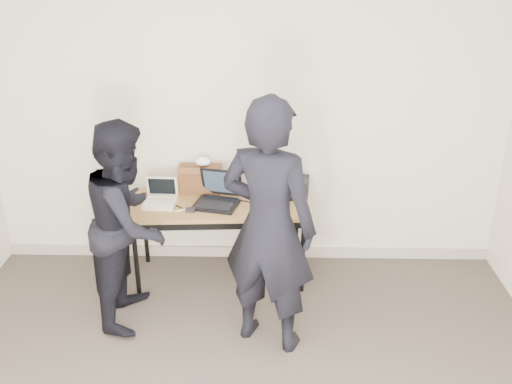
{
  "coord_description": "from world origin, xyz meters",
  "views": [
    {
      "loc": [
        0.19,
        -2.44,
        2.76
      ],
      "look_at": [
        0.1,
        1.6,
        0.95
      ],
      "focal_mm": 40.0,
      "sensor_mm": 36.0,
      "label": 1
    }
  ],
  "objects_px": {
    "person_observer": "(128,223)",
    "laptop_center": "(218,197)",
    "desk": "(219,209)",
    "laptop_beige": "(160,199)",
    "leather_satchel": "(200,178)",
    "laptop_right": "(273,191)",
    "equipment_box": "(293,186)",
    "person_typist": "(268,227)"
  },
  "relations": [
    {
      "from": "person_observer",
      "to": "laptop_center",
      "type": "bearing_deg",
      "value": -47.38
    },
    {
      "from": "desk",
      "to": "person_observer",
      "type": "relative_size",
      "value": 0.96
    },
    {
      "from": "laptop_beige",
      "to": "leather_satchel",
      "type": "bearing_deg",
      "value": 41.92
    },
    {
      "from": "desk",
      "to": "laptop_right",
      "type": "relative_size",
      "value": 4.4
    },
    {
      "from": "laptop_center",
      "to": "equipment_box",
      "type": "xyz_separation_m",
      "value": [
        0.64,
        0.2,
        0.01
      ]
    },
    {
      "from": "laptop_center",
      "to": "person_observer",
      "type": "bearing_deg",
      "value": -126.08
    },
    {
      "from": "desk",
      "to": "person_typist",
      "type": "relative_size",
      "value": 0.82
    },
    {
      "from": "person_typist",
      "to": "person_observer",
      "type": "distance_m",
      "value": 1.11
    },
    {
      "from": "desk",
      "to": "laptop_beige",
      "type": "bearing_deg",
      "value": 179.99
    },
    {
      "from": "laptop_beige",
      "to": "laptop_right",
      "type": "height_order",
      "value": "laptop_beige"
    },
    {
      "from": "desk",
      "to": "laptop_beige",
      "type": "distance_m",
      "value": 0.5
    },
    {
      "from": "laptop_center",
      "to": "person_observer",
      "type": "height_order",
      "value": "person_observer"
    },
    {
      "from": "equipment_box",
      "to": "desk",
      "type": "bearing_deg",
      "value": -163.04
    },
    {
      "from": "equipment_box",
      "to": "person_typist",
      "type": "bearing_deg",
      "value": -101.68
    },
    {
      "from": "desk",
      "to": "laptop_right",
      "type": "distance_m",
      "value": 0.5
    },
    {
      "from": "laptop_center",
      "to": "person_typist",
      "type": "distance_m",
      "value": 0.96
    },
    {
      "from": "equipment_box",
      "to": "laptop_beige",
      "type": "bearing_deg",
      "value": -168.91
    },
    {
      "from": "equipment_box",
      "to": "person_observer",
      "type": "distance_m",
      "value": 1.47
    },
    {
      "from": "person_observer",
      "to": "laptop_beige",
      "type": "bearing_deg",
      "value": -14.17
    },
    {
      "from": "person_observer",
      "to": "leather_satchel",
      "type": "bearing_deg",
      "value": -28.7
    },
    {
      "from": "laptop_beige",
      "to": "laptop_center",
      "type": "bearing_deg",
      "value": 5.34
    },
    {
      "from": "leather_satchel",
      "to": "person_observer",
      "type": "xyz_separation_m",
      "value": [
        -0.46,
        -0.77,
        -0.05
      ]
    },
    {
      "from": "laptop_right",
      "to": "leather_satchel",
      "type": "height_order",
      "value": "leather_satchel"
    },
    {
      "from": "laptop_right",
      "to": "person_typist",
      "type": "height_order",
      "value": "person_typist"
    },
    {
      "from": "laptop_beige",
      "to": "laptop_center",
      "type": "distance_m",
      "value": 0.48
    },
    {
      "from": "leather_satchel",
      "to": "equipment_box",
      "type": "height_order",
      "value": "leather_satchel"
    },
    {
      "from": "person_observer",
      "to": "person_typist",
      "type": "bearing_deg",
      "value": -104.1
    },
    {
      "from": "desk",
      "to": "laptop_center",
      "type": "distance_m",
      "value": 0.12
    },
    {
      "from": "desk",
      "to": "laptop_right",
      "type": "height_order",
      "value": "laptop_right"
    },
    {
      "from": "leather_satchel",
      "to": "laptop_center",
      "type": "bearing_deg",
      "value": -51.97
    },
    {
      "from": "person_typist",
      "to": "leather_satchel",
      "type": "bearing_deg",
      "value": -38.86
    },
    {
      "from": "person_typist",
      "to": "laptop_right",
      "type": "bearing_deg",
      "value": -70.15
    },
    {
      "from": "desk",
      "to": "laptop_center",
      "type": "height_order",
      "value": "laptop_center"
    },
    {
      "from": "desk",
      "to": "laptop_center",
      "type": "relative_size",
      "value": 3.61
    },
    {
      "from": "laptop_center",
      "to": "person_observer",
      "type": "distance_m",
      "value": 0.83
    },
    {
      "from": "equipment_box",
      "to": "person_typist",
      "type": "xyz_separation_m",
      "value": [
        -0.22,
        -1.04,
        0.14
      ]
    },
    {
      "from": "laptop_beige",
      "to": "person_observer",
      "type": "height_order",
      "value": "person_observer"
    },
    {
      "from": "desk",
      "to": "person_observer",
      "type": "bearing_deg",
      "value": -143.13
    },
    {
      "from": "laptop_center",
      "to": "equipment_box",
      "type": "height_order",
      "value": "laptop_center"
    },
    {
      "from": "leather_satchel",
      "to": "person_observer",
      "type": "relative_size",
      "value": 0.23
    },
    {
      "from": "laptop_center",
      "to": "leather_satchel",
      "type": "distance_m",
      "value": 0.3
    },
    {
      "from": "equipment_box",
      "to": "person_typist",
      "type": "height_order",
      "value": "person_typist"
    }
  ]
}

